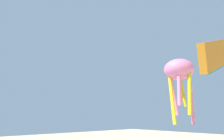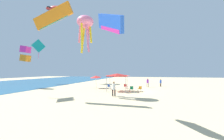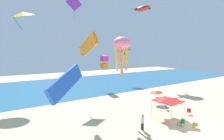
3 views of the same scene
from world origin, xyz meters
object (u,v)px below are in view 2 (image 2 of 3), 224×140
at_px(kite_turtle_red, 56,9).
at_px(canopy_tent, 117,75).
at_px(person_by_tent, 148,82).
at_px(beach_umbrella, 96,77).
at_px(folding_chair_facing_ocean, 131,89).
at_px(kite_octopus_pink, 85,24).
at_px(kite_box_magenta, 25,54).
at_px(folding_chair_right_of_tent, 109,86).
at_px(kite_diamond_teal, 39,47).
at_px(folding_chair_left_of_tent, 140,88).
at_px(person_watching_sky, 161,82).
at_px(kite_parafoil_orange, 53,17).
at_px(folding_chair_near_cooler, 126,86).
at_px(kite_parafoil_blue, 110,23).
at_px(person_kite_handler, 114,88).

bearing_deg(kite_turtle_red, canopy_tent, 133.30).
bearing_deg(person_by_tent, beach_umbrella, 0.57).
xyz_separation_m(folding_chair_facing_ocean, kite_turtle_red, (15.50, 23.87, 20.80)).
xyz_separation_m(kite_octopus_pink, kite_box_magenta, (5.83, 15.05, -2.93)).
bearing_deg(kite_box_magenta, folding_chair_right_of_tent, 92.47).
bearing_deg(kite_diamond_teal, folding_chair_left_of_tent, -71.35).
bearing_deg(kite_turtle_red, folding_chair_facing_ocean, 135.35).
bearing_deg(kite_box_magenta, folding_chair_facing_ocean, 84.36).
height_order(folding_chair_right_of_tent, person_watching_sky, person_watching_sky).
distance_m(beach_umbrella, kite_box_magenta, 14.42).
relative_size(folding_chair_left_of_tent, kite_parafoil_orange, 0.16).
xyz_separation_m(beach_umbrella, folding_chair_near_cooler, (0.41, -5.52, -1.65)).
relative_size(folding_chair_left_of_tent, kite_parafoil_blue, 0.26).
relative_size(beach_umbrella, person_by_tent, 1.40).
relative_size(canopy_tent, person_by_tent, 1.86).
height_order(folding_chair_right_of_tent, person_kite_handler, person_kite_handler).
height_order(folding_chair_right_of_tent, kite_parafoil_blue, kite_parafoil_blue).
xyz_separation_m(folding_chair_right_of_tent, kite_box_magenta, (-1.41, 16.37, 6.02)).
xyz_separation_m(person_watching_sky, kite_octopus_pink, (-14.00, 10.33, 8.50)).
height_order(canopy_tent, folding_chair_left_of_tent, canopy_tent).
relative_size(folding_chair_left_of_tent, kite_turtle_red, 0.16).
relative_size(person_kite_handler, kite_box_magenta, 0.59).
relative_size(folding_chair_facing_ocean, kite_parafoil_blue, 0.26).
bearing_deg(kite_box_magenta, kite_turtle_red, -169.59).
xyz_separation_m(canopy_tent, kite_box_magenta, (0.78, 18.30, 3.98)).
distance_m(folding_chair_left_of_tent, person_watching_sky, 9.38).
bearing_deg(kite_diamond_teal, canopy_tent, -74.74).
bearing_deg(folding_chair_facing_ocean, folding_chair_right_of_tent, 151.96).
relative_size(folding_chair_facing_ocean, person_by_tent, 0.47).
distance_m(canopy_tent, kite_parafoil_orange, 12.34).
relative_size(folding_chair_right_of_tent, person_watching_sky, 0.52).
xyz_separation_m(folding_chair_facing_ocean, person_by_tent, (7.77, -2.24, 0.54)).
xyz_separation_m(person_by_tent, kite_diamond_teal, (2.26, 27.26, 8.43)).
bearing_deg(kite_parafoil_blue, kite_parafoil_orange, -163.45).
bearing_deg(folding_chair_left_of_tent, folding_chair_right_of_tent, -44.68).
distance_m(canopy_tent, person_kite_handler, 5.23).
xyz_separation_m(person_watching_sky, kite_diamond_teal, (0.71, 29.81, 8.53)).
bearing_deg(kite_octopus_pink, kite_box_magenta, -39.81).
bearing_deg(folding_chair_right_of_tent, kite_turtle_red, -29.16).
bearing_deg(kite_diamond_teal, kite_parafoil_blue, -94.50).
xyz_separation_m(folding_chair_near_cooler, kite_parafoil_orange, (-12.07, 6.42, 8.89)).
bearing_deg(folding_chair_near_cooler, kite_octopus_pink, -144.66).
xyz_separation_m(canopy_tent, kite_parafoil_blue, (-13.63, -2.43, 3.95)).
distance_m(folding_chair_facing_ocean, folding_chair_near_cooler, 4.15).
height_order(kite_parafoil_blue, kite_octopus_pink, kite_octopus_pink).
bearing_deg(folding_chair_left_of_tent, kite_parafoil_blue, 60.14).
xyz_separation_m(person_kite_handler, kite_octopus_pink, (-0.06, 3.88, 8.35)).
height_order(folding_chair_facing_ocean, kite_octopus_pink, kite_octopus_pink).
height_order(canopy_tent, kite_diamond_teal, kite_diamond_teal).
height_order(kite_diamond_teal, kite_parafoil_blue, kite_diamond_teal).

